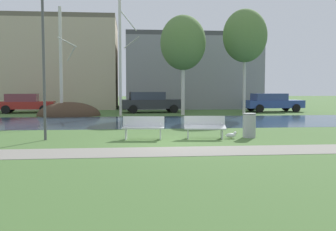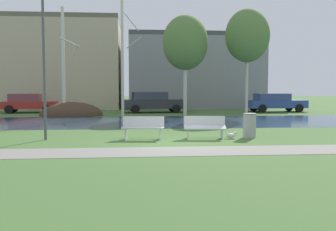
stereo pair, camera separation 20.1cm
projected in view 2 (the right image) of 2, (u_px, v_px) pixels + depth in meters
ground_plane at (159, 120)px, 24.12m from camera, size 120.00×120.00×0.00m
paved_path_strip at (184, 151)px, 12.28m from camera, size 60.00×1.83×0.01m
river_band at (160, 121)px, 22.87m from camera, size 80.00×7.99×0.01m
soil_mound at (71, 116)px, 27.50m from camera, size 4.37×3.09×1.92m
bench_left at (143, 127)px, 15.09m from camera, size 1.65×0.74×0.87m
bench_right at (205, 126)px, 15.30m from camera, size 1.65×0.74×0.87m
trash_bin at (249, 125)px, 15.59m from camera, size 0.53×0.53×0.96m
seagull at (231, 135)px, 15.32m from camera, size 0.48×0.18×0.27m
streetlamp at (43, 37)px, 14.68m from camera, size 0.32×0.32×5.83m
birch_far_left at (64, 61)px, 26.88m from camera, size 1.22×2.11×7.40m
birch_left at (123, 51)px, 27.15m from camera, size 1.42×2.46×8.84m
birch_center_left at (185, 43)px, 27.69m from camera, size 3.20×3.20×7.02m
birch_center at (247, 36)px, 27.79m from camera, size 3.11×3.11×7.48m
parked_van_nearest_red at (28, 103)px, 30.53m from camera, size 4.27×2.26×1.47m
parked_sedan_second_dark at (153, 102)px, 30.82m from camera, size 4.90×2.32×1.61m
parked_hatch_third_blue at (275, 102)px, 31.70m from camera, size 4.81×2.24×1.48m
building_beige_block at (53, 64)px, 37.88m from camera, size 12.73×8.85×8.31m
building_grey_warehouse at (191, 72)px, 39.31m from camera, size 12.32×9.73×6.90m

